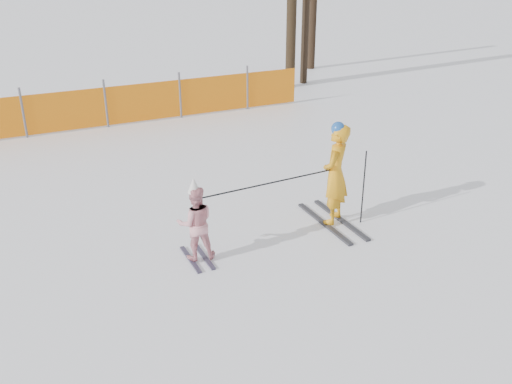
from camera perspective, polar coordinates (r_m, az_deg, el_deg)
ground at (r=8.73m, az=1.40°, el=-7.23°), size 120.00×120.00×0.00m
adult at (r=9.65m, az=7.94°, el=1.76°), size 0.75×1.68×1.82m
child at (r=8.61m, az=-6.06°, el=-3.06°), size 0.65×0.84×1.36m
ski_poles at (r=9.24m, az=4.96°, el=0.72°), size 2.89×0.22×1.32m
safety_fence at (r=15.13m, az=-23.36°, el=6.89°), size 15.55×0.06×1.25m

